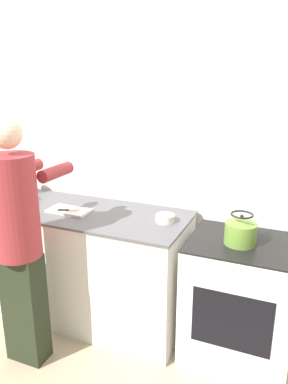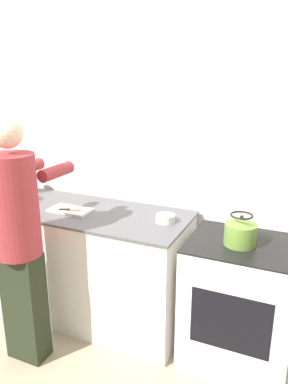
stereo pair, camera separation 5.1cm
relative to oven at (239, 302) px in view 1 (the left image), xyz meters
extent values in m
plane|color=tan|center=(-0.91, -0.30, -0.45)|extent=(12.00, 12.00, 0.00)
cube|color=silver|center=(-0.91, 0.44, 0.85)|extent=(8.00, 0.05, 2.60)
cube|color=silver|center=(-1.30, 0.04, 0.01)|extent=(1.76, 0.67, 0.91)
cube|color=#56565B|center=(-1.30, 0.04, 0.47)|extent=(1.78, 0.69, 0.02)
cube|color=silver|center=(0.00, 0.00, -0.01)|extent=(0.71, 0.59, 0.89)
cube|color=black|center=(0.00, 0.00, 0.44)|extent=(0.71, 0.59, 0.01)
cube|color=black|center=(0.00, -0.29, 0.04)|extent=(0.49, 0.01, 0.39)
cube|color=black|center=(-1.36, -0.57, -0.05)|extent=(0.27, 0.17, 0.81)
cylinder|color=maroon|center=(-1.36, -0.57, 0.69)|extent=(0.31, 0.31, 0.67)
sphere|color=beige|center=(-1.36, -0.57, 1.16)|extent=(0.20, 0.20, 0.20)
cylinder|color=maroon|center=(-1.49, -0.29, 0.87)|extent=(0.09, 0.30, 0.09)
cylinder|color=maroon|center=(-1.23, -0.29, 0.87)|extent=(0.09, 0.30, 0.09)
cube|color=silver|center=(-1.33, -0.02, 0.49)|extent=(0.33, 0.18, 0.02)
cube|color=silver|center=(-1.26, -0.01, 0.50)|extent=(0.14, 0.09, 0.01)
cube|color=black|center=(-1.36, -0.06, 0.50)|extent=(0.09, 0.06, 0.01)
cylinder|color=olive|center=(-0.02, -0.03, 0.52)|extent=(0.20, 0.20, 0.14)
cone|color=olive|center=(-0.02, -0.03, 0.61)|extent=(0.16, 0.16, 0.04)
sphere|color=black|center=(-0.02, -0.03, 0.64)|extent=(0.02, 0.02, 0.02)
torus|color=black|center=(-0.02, -0.03, 0.65)|extent=(0.14, 0.14, 0.01)
cylinder|color=silver|center=(-1.83, 0.04, 0.50)|extent=(0.20, 0.20, 0.05)
cylinder|color=silver|center=(-0.57, 0.07, 0.51)|extent=(0.14, 0.14, 0.05)
cylinder|color=#756047|center=(-1.96, 0.23, 0.55)|extent=(0.13, 0.13, 0.14)
cylinder|color=#28231E|center=(-1.96, 0.23, 0.63)|extent=(0.14, 0.14, 0.01)
camera|label=1|loc=(0.27, -2.31, 1.48)|focal=35.00mm
camera|label=2|loc=(0.31, -2.29, 1.48)|focal=35.00mm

